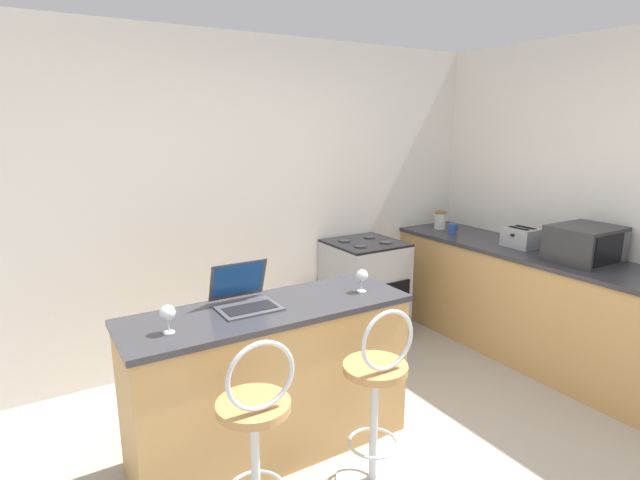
{
  "coord_description": "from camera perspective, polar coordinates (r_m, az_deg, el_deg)",
  "views": [
    {
      "loc": [
        -1.54,
        -1.48,
        1.92
      ],
      "look_at": [
        0.48,
        1.84,
        1.01
      ],
      "focal_mm": 28.0,
      "sensor_mm": 36.0,
      "label": 1
    }
  ],
  "objects": [
    {
      "name": "microwave",
      "position": [
        4.2,
        28.05,
        -0.4
      ],
      "size": [
        0.49,
        0.41,
        0.27
      ],
      "color": "#2D2D30",
      "rests_on": "counter_right"
    },
    {
      "name": "laptop",
      "position": [
        2.87,
        -8.69,
        -6.25
      ],
      "size": [
        0.34,
        0.32,
        0.25
      ],
      "color": "#47474C",
      "rests_on": "breakfast_bar"
    },
    {
      "name": "counter_right",
      "position": [
        4.5,
        23.74,
        -6.97
      ],
      "size": [
        0.67,
        2.79,
        0.91
      ],
      "color": "tan",
      "rests_on": "ground_plane"
    },
    {
      "name": "bar_stool_far",
      "position": [
        2.77,
        6.46,
        -18.0
      ],
      "size": [
        0.4,
        0.4,
        1.03
      ],
      "color": "silver",
      "rests_on": "ground_plane"
    },
    {
      "name": "breakfast_bar",
      "position": [
        3.04,
        -5.63,
        -15.61
      ],
      "size": [
        1.65,
        0.55,
        0.91
      ],
      "color": "tan",
      "rests_on": "ground_plane"
    },
    {
      "name": "storage_jar",
      "position": [
        5.03,
        13.56,
        2.24
      ],
      "size": [
        0.11,
        0.11,
        0.17
      ],
      "color": "silver",
      "rests_on": "counter_right"
    },
    {
      "name": "mug_blue",
      "position": [
        4.88,
        14.92,
        1.32
      ],
      "size": [
        0.09,
        0.07,
        0.09
      ],
      "color": "#2D51AD",
      "rests_on": "counter_right"
    },
    {
      "name": "wall_back",
      "position": [
        4.12,
        -8.97,
        4.39
      ],
      "size": [
        12.0,
        0.06,
        2.6
      ],
      "color": "silver",
      "rests_on": "ground_plane"
    },
    {
      "name": "stove_range",
      "position": [
        4.5,
        5.09,
        -5.84
      ],
      "size": [
        0.61,
        0.61,
        0.92
      ],
      "color": "#9EA3A8",
      "rests_on": "ground_plane"
    },
    {
      "name": "bar_stool_near",
      "position": [
        2.47,
        -7.3,
        -22.27
      ],
      "size": [
        0.4,
        0.4,
        1.03
      ],
      "color": "silver",
      "rests_on": "ground_plane"
    },
    {
      "name": "wine_glass_tall",
      "position": [
        2.58,
        -17.02,
        -8.03
      ],
      "size": [
        0.08,
        0.08,
        0.15
      ],
      "color": "silver",
      "rests_on": "breakfast_bar"
    },
    {
      "name": "wine_glass_short",
      "position": [
        3.07,
        4.82,
        -4.15
      ],
      "size": [
        0.08,
        0.08,
        0.14
      ],
      "color": "silver",
      "rests_on": "breakfast_bar"
    },
    {
      "name": "toaster",
      "position": [
        4.49,
        22.01,
        0.29
      ],
      "size": [
        0.23,
        0.26,
        0.17
      ],
      "color": "#9EA3A8",
      "rests_on": "counter_right"
    }
  ]
}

